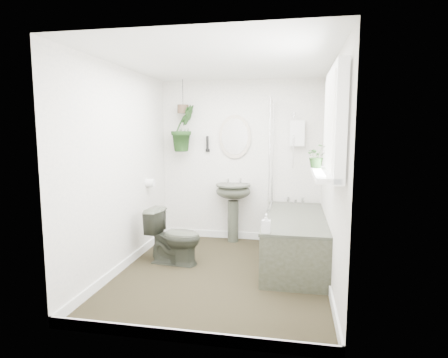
# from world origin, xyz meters

# --- Properties ---
(floor) EXTENTS (2.30, 2.80, 0.02)m
(floor) POSITION_xyz_m (0.00, 0.00, -0.01)
(floor) COLOR black
(floor) RESTS_ON ground
(ceiling) EXTENTS (2.30, 2.80, 0.02)m
(ceiling) POSITION_xyz_m (0.00, 0.00, 2.31)
(ceiling) COLOR white
(ceiling) RESTS_ON ground
(wall_back) EXTENTS (2.30, 0.02, 2.30)m
(wall_back) POSITION_xyz_m (0.00, 1.41, 1.15)
(wall_back) COLOR white
(wall_back) RESTS_ON ground
(wall_front) EXTENTS (2.30, 0.02, 2.30)m
(wall_front) POSITION_xyz_m (0.00, -1.41, 1.15)
(wall_front) COLOR white
(wall_front) RESTS_ON ground
(wall_left) EXTENTS (0.02, 2.80, 2.30)m
(wall_left) POSITION_xyz_m (-1.16, 0.00, 1.15)
(wall_left) COLOR white
(wall_left) RESTS_ON ground
(wall_right) EXTENTS (0.02, 2.80, 2.30)m
(wall_right) POSITION_xyz_m (1.16, 0.00, 1.15)
(wall_right) COLOR white
(wall_right) RESTS_ON ground
(skirting) EXTENTS (2.30, 2.80, 0.10)m
(skirting) POSITION_xyz_m (0.00, 0.00, 0.05)
(skirting) COLOR white
(skirting) RESTS_ON floor
(bathtub) EXTENTS (0.72, 1.72, 0.58)m
(bathtub) POSITION_xyz_m (0.80, 0.50, 0.29)
(bathtub) COLOR #393D31
(bathtub) RESTS_ON floor
(bath_screen) EXTENTS (0.04, 0.72, 1.40)m
(bath_screen) POSITION_xyz_m (0.47, 0.99, 1.28)
(bath_screen) COLOR silver
(bath_screen) RESTS_ON bathtub
(shower_box) EXTENTS (0.20, 0.10, 0.35)m
(shower_box) POSITION_xyz_m (0.80, 1.34, 1.55)
(shower_box) COLOR white
(shower_box) RESTS_ON wall_back
(oval_mirror) EXTENTS (0.46, 0.03, 0.62)m
(oval_mirror) POSITION_xyz_m (-0.07, 1.37, 1.50)
(oval_mirror) COLOR beige
(oval_mirror) RESTS_ON wall_back
(wall_sconce) EXTENTS (0.04, 0.04, 0.22)m
(wall_sconce) POSITION_xyz_m (-0.47, 1.36, 1.40)
(wall_sconce) COLOR black
(wall_sconce) RESTS_ON wall_back
(toilet_roll_holder) EXTENTS (0.11, 0.11, 0.11)m
(toilet_roll_holder) POSITION_xyz_m (-1.10, 0.70, 0.90)
(toilet_roll_holder) COLOR white
(toilet_roll_holder) RESTS_ON wall_left
(window_recess) EXTENTS (0.08, 1.00, 0.90)m
(window_recess) POSITION_xyz_m (1.09, -0.70, 1.65)
(window_recess) COLOR white
(window_recess) RESTS_ON wall_right
(window_sill) EXTENTS (0.18, 1.00, 0.04)m
(window_sill) POSITION_xyz_m (1.02, -0.70, 1.23)
(window_sill) COLOR white
(window_sill) RESTS_ON wall_right
(window_blinds) EXTENTS (0.01, 0.86, 0.76)m
(window_blinds) POSITION_xyz_m (1.04, -0.70, 1.65)
(window_blinds) COLOR white
(window_blinds) RESTS_ON wall_right
(toilet) EXTENTS (0.68, 0.43, 0.66)m
(toilet) POSITION_xyz_m (-0.62, 0.23, 0.33)
(toilet) COLOR #393D31
(toilet) RESTS_ON floor
(pedestal_sink) EXTENTS (0.51, 0.44, 0.84)m
(pedestal_sink) POSITION_xyz_m (-0.07, 1.24, 0.42)
(pedestal_sink) COLOR #393D31
(pedestal_sink) RESTS_ON floor
(sill_plant) EXTENTS (0.24, 0.22, 0.22)m
(sill_plant) POSITION_xyz_m (0.97, -0.40, 1.36)
(sill_plant) COLOR black
(sill_plant) RESTS_ON window_sill
(hanging_plant) EXTENTS (0.45, 0.47, 0.66)m
(hanging_plant) POSITION_xyz_m (-0.80, 1.25, 1.62)
(hanging_plant) COLOR black
(hanging_plant) RESTS_ON ceiling
(soap_bottle) EXTENTS (0.09, 0.09, 0.19)m
(soap_bottle) POSITION_xyz_m (0.51, -0.29, 0.67)
(soap_bottle) COLOR black
(soap_bottle) RESTS_ON bathtub
(hanging_pot) EXTENTS (0.16, 0.16, 0.12)m
(hanging_pot) POSITION_xyz_m (-0.80, 1.25, 1.89)
(hanging_pot) COLOR #4E392A
(hanging_pot) RESTS_ON ceiling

